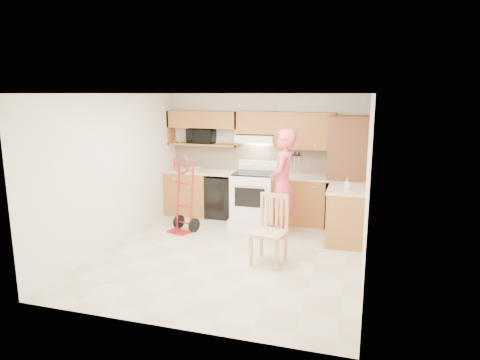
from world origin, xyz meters
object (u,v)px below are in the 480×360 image
at_px(range, 253,194).
at_px(dining_chair, 269,230).
at_px(person, 283,184).
at_px(microwave, 201,136).
at_px(hand_truck, 182,197).

xyz_separation_m(range, dining_chair, (0.73, -1.89, -0.08)).
bearing_deg(person, dining_chair, 1.00).
distance_m(microwave, range, 1.66).
relative_size(person, dining_chair, 1.84).
relative_size(microwave, hand_truck, 0.42).
height_order(microwave, range, microwave).
distance_m(hand_truck, dining_chair, 2.12).
bearing_deg(microwave, person, -27.92).
distance_m(range, person, 0.96).
bearing_deg(range, hand_truck, -142.16).
distance_m(range, dining_chair, 2.02).
xyz_separation_m(microwave, person, (1.90, -0.97, -0.69)).
height_order(person, hand_truck, person).
height_order(microwave, dining_chair, microwave).
relative_size(microwave, range, 0.47).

